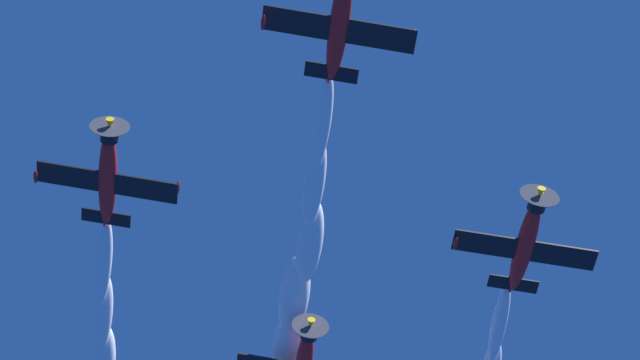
{
  "coord_description": "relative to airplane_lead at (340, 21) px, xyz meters",
  "views": [
    {
      "loc": [
        -17.48,
        -9.67,
        2.06
      ],
      "look_at": [
        9.29,
        7.19,
        68.25
      ],
      "focal_mm": 62.23,
      "sensor_mm": 36.0,
      "label": 1
    }
  ],
  "objects": [
    {
      "name": "airplane_lead",
      "position": [
        0.0,
        0.0,
        0.0
      ],
      "size": [
        7.87,
        8.24,
        3.52
      ],
      "color": "red"
    },
    {
      "name": "airplane_right_wingman",
      "position": [
        1.15,
        18.75,
        1.3
      ],
      "size": [
        7.89,
        8.24,
        3.67
      ],
      "color": "red"
    },
    {
      "name": "airplane_left_wingman",
      "position": [
        19.03,
        -2.56,
        -1.11
      ],
      "size": [
        7.91,
        8.26,
        3.62
      ],
      "color": "red"
    }
  ]
}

